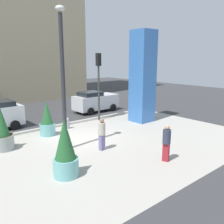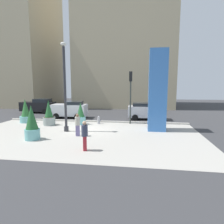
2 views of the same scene
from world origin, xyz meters
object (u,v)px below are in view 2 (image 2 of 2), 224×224
at_px(pedestrian_by_curb, 85,134).
at_px(pedestrian_on_sidewalk, 78,124).
at_px(potted_plant_near_right, 81,115).
at_px(traffic_light_far_side, 131,89).
at_px(potted_plant_near_left, 32,124).
at_px(fire_hydrant, 99,120).
at_px(car_curb_west, 70,109).
at_px(car_far_lane, 146,111).
at_px(potted_plant_by_pillar, 49,115).
at_px(potted_plant_curbside, 26,113).
at_px(car_curb_east, 39,106).
at_px(lamp_post, 65,89).
at_px(art_pillar_blue, 157,91).

relative_size(pedestrian_by_curb, pedestrian_on_sidewalk, 1.04).
distance_m(potted_plant_near_right, traffic_light_far_side, 5.27).
height_order(potted_plant_near_left, fire_hydrant, potted_plant_near_left).
distance_m(car_curb_west, car_far_lane, 8.43).
bearing_deg(potted_plant_by_pillar, car_far_lane, 25.47).
height_order(car_far_lane, pedestrian_by_curb, car_far_lane).
xyz_separation_m(potted_plant_curbside, potted_plant_near_left, (3.89, -5.47, 0.09)).
distance_m(potted_plant_curbside, traffic_light_far_side, 10.54).
relative_size(car_curb_east, pedestrian_by_curb, 2.54).
height_order(potted_plant_curbside, car_far_lane, potted_plant_curbside).
distance_m(lamp_post, traffic_light_far_side, 6.18).
distance_m(car_far_lane, car_curb_east, 14.17).
relative_size(car_curb_west, pedestrian_on_sidewalk, 2.34).
height_order(art_pillar_blue, car_far_lane, art_pillar_blue).
height_order(car_far_lane, car_curb_east, car_curb_east).
bearing_deg(art_pillar_blue, potted_plant_by_pillar, 176.66).
bearing_deg(potted_plant_curbside, art_pillar_blue, -6.58).
distance_m(traffic_light_far_side, pedestrian_on_sidewalk, 6.56).
relative_size(lamp_post, car_far_lane, 1.77).
relative_size(traffic_light_far_side, pedestrian_on_sidewalk, 2.97).
bearing_deg(potted_plant_by_pillar, pedestrian_on_sidewalk, -40.78).
xyz_separation_m(potted_plant_near_left, car_far_lane, (7.91, 8.84, -0.16)).
xyz_separation_m(art_pillar_blue, traffic_light_far_side, (-2.26, 2.23, 0.07)).
relative_size(car_far_lane, pedestrian_on_sidewalk, 2.36).
bearing_deg(traffic_light_far_side, potted_plant_near_left, -135.48).
height_order(car_curb_west, pedestrian_by_curb, car_curb_west).
xyz_separation_m(art_pillar_blue, potted_plant_curbside, (-12.51, 1.44, -2.26)).
bearing_deg(potted_plant_curbside, pedestrian_on_sidewalk, -31.99).
relative_size(fire_hydrant, car_far_lane, 0.19).
relative_size(potted_plant_near_right, car_curb_west, 0.54).
bearing_deg(lamp_post, traffic_light_far_side, 36.98).
height_order(potted_plant_by_pillar, potted_plant_near_left, potted_plant_near_left).
relative_size(fire_hydrant, pedestrian_by_curb, 0.44).
relative_size(car_curb_east, pedestrian_on_sidewalk, 2.64).
height_order(lamp_post, potted_plant_near_left, lamp_post).
xyz_separation_m(fire_hydrant, car_curb_west, (-3.91, 2.84, 0.58)).
relative_size(art_pillar_blue, potted_plant_near_left, 2.73).
xyz_separation_m(car_far_lane, car_curb_east, (-13.87, 2.87, 0.02)).
height_order(lamp_post, potted_plant_near_right, lamp_post).
height_order(fire_hydrant, car_curb_east, car_curb_east).
distance_m(potted_plant_near_right, fire_hydrant, 1.78).
distance_m(lamp_post, potted_plant_near_right, 3.73).
relative_size(traffic_light_far_side, car_curb_west, 1.27).
xyz_separation_m(potted_plant_near_right, pedestrian_by_curb, (2.40, -6.96, 0.06)).
relative_size(fire_hydrant, pedestrian_on_sidewalk, 0.45).
relative_size(art_pillar_blue, fire_hydrant, 8.64).
xyz_separation_m(car_far_lane, pedestrian_on_sidewalk, (-5.12, -7.55, 0.01)).
relative_size(potted_plant_near_left, car_curb_west, 0.61).
distance_m(art_pillar_blue, traffic_light_far_side, 3.18).
distance_m(traffic_light_far_side, car_far_lane, 3.85).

